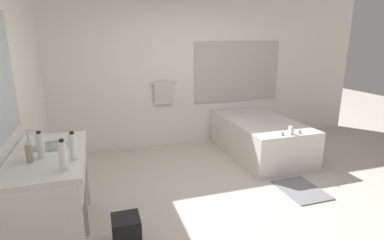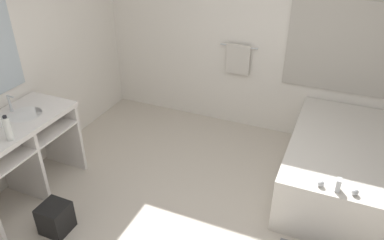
{
  "view_description": "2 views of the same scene",
  "coord_description": "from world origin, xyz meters",
  "px_view_note": "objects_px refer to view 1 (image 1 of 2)",
  "views": [
    {
      "loc": [
        -1.4,
        -2.96,
        1.89
      ],
      "look_at": [
        -0.26,
        0.61,
        0.88
      ],
      "focal_mm": 28.0,
      "sensor_mm": 36.0,
      "label": 1
    },
    {
      "loc": [
        0.98,
        -2.34,
        2.74
      ],
      "look_at": [
        -0.31,
        0.65,
        0.86
      ],
      "focal_mm": 35.0,
      "sensor_mm": 36.0,
      "label": 2
    }
  ],
  "objects_px": {
    "water_bottle_1": "(63,156)",
    "water_bottle_3": "(40,145)",
    "waste_bin": "(126,232)",
    "water_bottle_2": "(73,146)",
    "bathtub": "(260,135)",
    "soap_dispenser": "(29,153)"
  },
  "relations": [
    {
      "from": "water_bottle_1",
      "to": "waste_bin",
      "type": "height_order",
      "value": "water_bottle_1"
    },
    {
      "from": "bathtub",
      "to": "soap_dispenser",
      "type": "relative_size",
      "value": 10.2
    },
    {
      "from": "water_bottle_2",
      "to": "water_bottle_3",
      "type": "height_order",
      "value": "water_bottle_2"
    },
    {
      "from": "water_bottle_1",
      "to": "waste_bin",
      "type": "distance_m",
      "value": 0.99
    },
    {
      "from": "water_bottle_1",
      "to": "water_bottle_3",
      "type": "relative_size",
      "value": 1.07
    },
    {
      "from": "bathtub",
      "to": "soap_dispenser",
      "type": "bearing_deg",
      "value": -152.66
    },
    {
      "from": "waste_bin",
      "to": "bathtub",
      "type": "bearing_deg",
      "value": 35.72
    },
    {
      "from": "water_bottle_2",
      "to": "waste_bin",
      "type": "xyz_separation_m",
      "value": [
        0.39,
        -0.07,
        -0.87
      ]
    },
    {
      "from": "water_bottle_1",
      "to": "water_bottle_2",
      "type": "height_order",
      "value": "water_bottle_1"
    },
    {
      "from": "water_bottle_2",
      "to": "soap_dispenser",
      "type": "height_order",
      "value": "water_bottle_2"
    },
    {
      "from": "water_bottle_1",
      "to": "soap_dispenser",
      "type": "height_order",
      "value": "water_bottle_1"
    },
    {
      "from": "water_bottle_2",
      "to": "bathtub",
      "type": "bearing_deg",
      "value": 30.77
    },
    {
      "from": "bathtub",
      "to": "water_bottle_2",
      "type": "xyz_separation_m",
      "value": [
        -2.78,
        -1.66,
        0.69
      ]
    },
    {
      "from": "water_bottle_1",
      "to": "soap_dispenser",
      "type": "bearing_deg",
      "value": 138.18
    },
    {
      "from": "water_bottle_1",
      "to": "waste_bin",
      "type": "relative_size",
      "value": 0.85
    },
    {
      "from": "water_bottle_2",
      "to": "water_bottle_3",
      "type": "xyz_separation_m",
      "value": [
        -0.27,
        0.12,
        -0.0
      ]
    },
    {
      "from": "soap_dispenser",
      "to": "waste_bin",
      "type": "xyz_separation_m",
      "value": [
        0.73,
        -0.1,
        -0.83
      ]
    },
    {
      "from": "water_bottle_1",
      "to": "water_bottle_3",
      "type": "xyz_separation_m",
      "value": [
        -0.21,
        0.34,
        -0.01
      ]
    },
    {
      "from": "waste_bin",
      "to": "water_bottle_2",
      "type": "bearing_deg",
      "value": 170.45
    },
    {
      "from": "bathtub",
      "to": "water_bottle_1",
      "type": "xyz_separation_m",
      "value": [
        -2.84,
        -1.87,
        0.69
      ]
    },
    {
      "from": "bathtub",
      "to": "soap_dispenser",
      "type": "height_order",
      "value": "soap_dispenser"
    },
    {
      "from": "soap_dispenser",
      "to": "waste_bin",
      "type": "relative_size",
      "value": 0.6
    }
  ]
}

